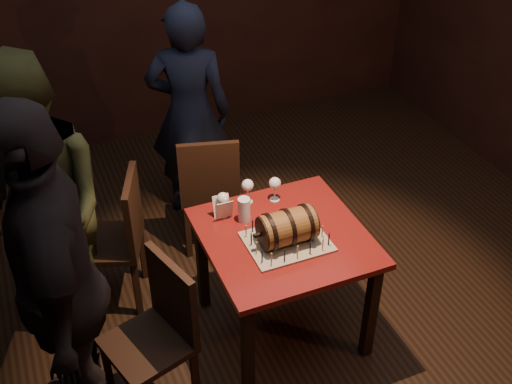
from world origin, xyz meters
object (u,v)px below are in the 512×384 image
(chair_back, at_px, (209,187))
(person_left_rear, at_px, (41,211))
(wine_glass_right, at_px, (275,184))
(person_left_front, at_px, (57,283))
(pint_of_ale, at_px, (244,210))
(wine_glass_left, at_px, (223,199))
(chair_left_rear, at_px, (120,234))
(pub_table, at_px, (284,250))
(wine_glass_mid, at_px, (248,186))
(barrel_cake, at_px, (287,227))
(chair_left_front, at_px, (159,329))
(person_back, at_px, (189,114))

(chair_back, distance_m, person_left_rear, 1.22)
(wine_glass_right, bearing_deg, chair_back, 110.87)
(chair_back, xyz_separation_m, person_left_front, (-1.10, -1.05, 0.44))
(person_left_rear, bearing_deg, pint_of_ale, 51.17)
(person_left_rear, bearing_deg, wine_glass_left, 54.17)
(person_left_rear, distance_m, person_left_front, 0.68)
(wine_glass_right, bearing_deg, chair_left_rear, 160.13)
(person_left_front, bearing_deg, pub_table, 101.69)
(pub_table, height_order, person_left_rear, person_left_rear)
(wine_glass_mid, bearing_deg, pub_table, -78.42)
(wine_glass_left, relative_size, pint_of_ale, 1.07)
(pub_table, xyz_separation_m, person_left_rear, (-1.24, 0.54, 0.27))
(barrel_cake, height_order, person_left_rear, person_left_rear)
(pub_table, relative_size, chair_back, 0.97)
(chair_left_front, height_order, person_left_rear, person_left_rear)
(chair_left_front, bearing_deg, wine_glass_mid, 37.57)
(wine_glass_left, bearing_deg, pint_of_ale, -41.00)
(person_back, height_order, person_left_front, person_left_front)
(person_back, bearing_deg, pint_of_ale, 110.59)
(person_back, bearing_deg, wine_glass_mid, 114.77)
(wine_glass_left, height_order, chair_left_front, chair_left_front)
(wine_glass_left, bearing_deg, barrel_cake, -56.45)
(chair_left_rear, xyz_separation_m, chair_left_front, (0.01, -0.84, 0.00))
(person_left_rear, bearing_deg, person_back, 105.49)
(chair_back, distance_m, person_left_front, 1.58)
(barrel_cake, height_order, chair_left_front, barrel_cake)
(pub_table, xyz_separation_m, chair_back, (-0.14, 0.91, -0.12))
(person_back, distance_m, person_left_front, 1.93)
(person_back, distance_m, person_left_rear, 1.43)
(chair_back, bearing_deg, person_left_front, -136.19)
(wine_glass_left, distance_m, person_left_front, 1.08)
(wine_glass_left, bearing_deg, pub_table, -49.37)
(pub_table, xyz_separation_m, chair_left_rear, (-0.82, 0.65, -0.12))
(wine_glass_mid, relative_size, chair_back, 0.17)
(barrel_cake, xyz_separation_m, person_left_front, (-1.22, -0.08, 0.11))
(chair_left_front, bearing_deg, person_left_rear, 120.64)
(barrel_cake, relative_size, wine_glass_mid, 2.23)
(pint_of_ale, distance_m, person_left_rear, 1.13)
(pub_table, xyz_separation_m, pint_of_ale, (-0.16, 0.21, 0.18))
(pub_table, height_order, person_back, person_back)
(pub_table, bearing_deg, chair_back, 98.82)
(barrel_cake, distance_m, wine_glass_mid, 0.43)
(pub_table, bearing_deg, chair_left_rear, 141.57)
(wine_glass_left, bearing_deg, person_left_rear, 166.34)
(wine_glass_mid, distance_m, chair_back, 0.65)
(wine_glass_left, bearing_deg, chair_left_front, -138.05)
(barrel_cake, distance_m, chair_left_rear, 1.12)
(pub_table, relative_size, person_left_rear, 0.50)
(wine_glass_mid, xyz_separation_m, pint_of_ale, (-0.08, -0.15, -0.04))
(wine_glass_left, xyz_separation_m, chair_left_front, (-0.55, -0.49, -0.35))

